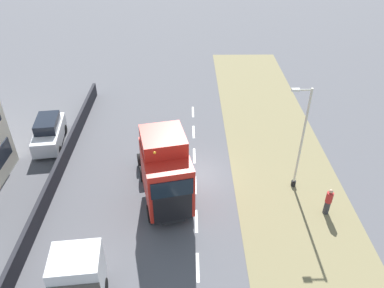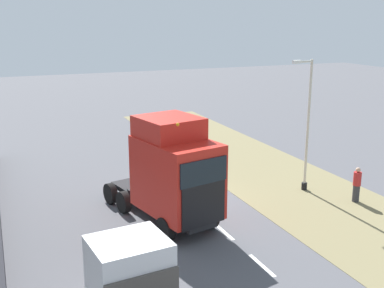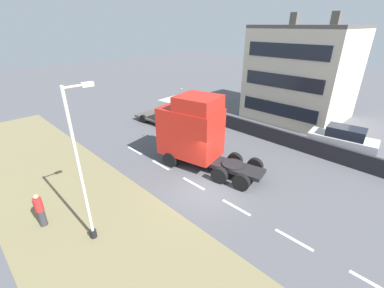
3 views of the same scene
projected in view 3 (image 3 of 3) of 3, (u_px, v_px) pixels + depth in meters
The scene contains 10 objects.
ground_plane at pixel (204, 190), 15.15m from camera, with size 120.00×120.00×0.00m, color #515156.
grass_verge at pixel (112, 246), 11.31m from camera, with size 7.00×44.00×0.01m.
lane_markings at pixel (213, 195), 14.70m from camera, with size 0.16×17.80×0.00m.
boundary_wall at pixel (280, 137), 20.66m from camera, with size 0.25×24.00×1.21m.
building_block at pixel (303, 74), 25.39m from camera, with size 8.56×8.54×9.92m.
lorry_cab at pixel (194, 131), 16.91m from camera, with size 3.93×7.36×5.01m.
flatbed_truck at pixel (171, 112), 23.90m from camera, with size 2.74×5.73×2.71m.
parked_car at pixel (342, 141), 19.02m from camera, with size 2.32×4.72×2.10m.
lamp_post at pixel (83, 176), 10.45m from camera, with size 1.27×0.29×6.96m.
pedestrian at pixel (40, 210), 12.11m from camera, with size 0.39×0.39×1.80m.
Camera 3 is at (-9.41, -8.38, 8.87)m, focal length 24.00 mm.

